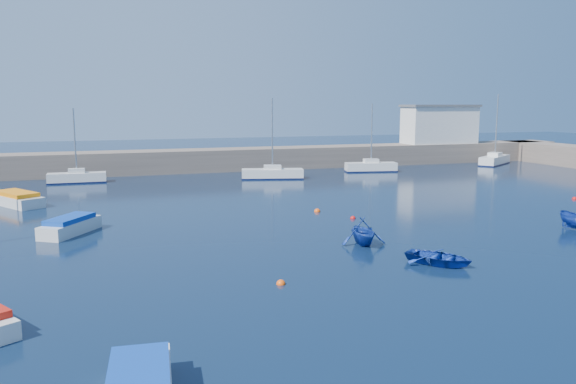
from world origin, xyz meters
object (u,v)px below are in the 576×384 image
object	(u,v)px
sailboat_5	(77,177)
sailboat_6	(272,173)
sailboat_7	(371,167)
dinghy_center	(439,258)
sailboat_8	(495,160)
motorboat_2	(17,199)
harbor_office	(439,125)
dinghy_left	(363,231)
motorboat_1	(70,226)

from	to	relation	value
sailboat_5	sailboat_6	distance (m)	20.17
sailboat_7	dinghy_center	xyz separation A→B (m)	(-14.66, -36.26, -0.26)
sailboat_8	motorboat_2	world-z (taller)	sailboat_8
harbor_office	motorboat_2	world-z (taller)	harbor_office
sailboat_8	motorboat_2	size ratio (longest dim) A/B	1.64
motorboat_2	harbor_office	bearing A→B (deg)	-12.81
harbor_office	sailboat_6	world-z (taller)	sailboat_6
sailboat_6	dinghy_left	world-z (taller)	sailboat_6
sailboat_5	motorboat_2	size ratio (longest dim) A/B	1.34
harbor_office	sailboat_5	bearing A→B (deg)	-172.62
sailboat_6	dinghy_left	bearing A→B (deg)	-172.77
harbor_office	sailboat_7	size ratio (longest dim) A/B	1.24
sailboat_7	dinghy_left	xyz separation A→B (m)	(-16.48, -31.34, 0.16)
sailboat_6	sailboat_8	world-z (taller)	sailboat_8
dinghy_center	dinghy_left	bearing A→B (deg)	74.72
sailboat_7	motorboat_1	world-z (taller)	sailboat_7
dinghy_center	sailboat_5	bearing A→B (deg)	80.45
sailboat_7	dinghy_left	size ratio (longest dim) A/B	2.74
sailboat_6	sailboat_8	bearing A→B (deg)	-68.35
sailboat_5	motorboat_2	bearing A→B (deg)	162.35
sailboat_5	sailboat_7	xyz separation A→B (m)	(32.90, -0.99, 0.02)
sailboat_7	motorboat_2	distance (m)	38.70
sailboat_5	sailboat_7	world-z (taller)	sailboat_7
sailboat_7	dinghy_left	bearing A→B (deg)	163.68
sailboat_5	dinghy_center	world-z (taller)	sailboat_5
dinghy_center	sailboat_6	bearing A→B (deg)	51.57
sailboat_8	motorboat_1	xyz separation A→B (m)	(-51.90, -25.03, -0.13)
sailboat_7	motorboat_2	bearing A→B (deg)	118.31
harbor_office	sailboat_7	world-z (taller)	sailboat_7
sailboat_5	dinghy_center	xyz separation A→B (m)	(18.24, -37.25, -0.24)
harbor_office	motorboat_1	xyz separation A→B (m)	(-46.53, -30.15, -4.59)
sailboat_6	dinghy_center	distance (m)	33.95
motorboat_2	sailboat_5	bearing A→B (deg)	38.75
sailboat_6	motorboat_2	size ratio (longest dim) A/B	1.52
sailboat_5	sailboat_6	size ratio (longest dim) A/B	0.88
sailboat_6	sailboat_7	xyz separation A→B (m)	(13.00, 2.35, 0.02)
harbor_office	sailboat_5	distance (m)	47.47
motorboat_1	motorboat_2	bearing A→B (deg)	143.95
sailboat_5	motorboat_1	size ratio (longest dim) A/B	1.65
sailboat_7	harbor_office	bearing A→B (deg)	-51.74
sailboat_5	sailboat_7	bearing A→B (deg)	-90.68
sailboat_5	sailboat_8	size ratio (longest dim) A/B	0.82
motorboat_2	dinghy_left	world-z (taller)	dinghy_left
sailboat_7	sailboat_8	bearing A→B (deg)	-72.84
sailboat_6	motorboat_1	world-z (taller)	sailboat_6
harbor_office	sailboat_5	size ratio (longest dim) A/B	1.32
dinghy_left	motorboat_1	bearing A→B (deg)	160.24
sailboat_5	harbor_office	bearing A→B (deg)	-81.57
motorboat_1	dinghy_left	size ratio (longest dim) A/B	1.56
sailboat_7	sailboat_5	bearing A→B (deg)	99.70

